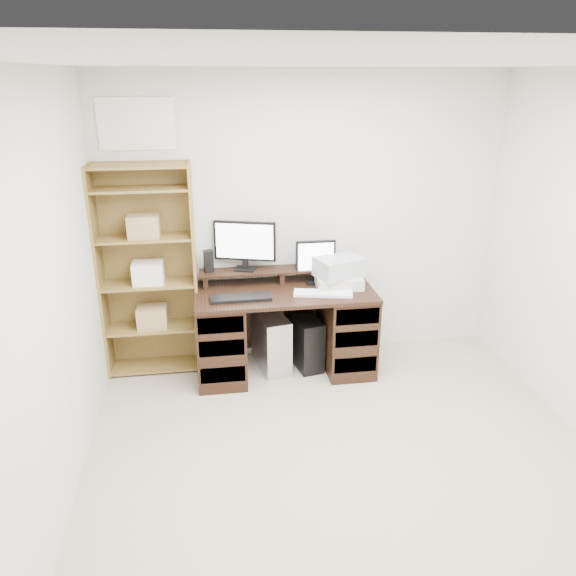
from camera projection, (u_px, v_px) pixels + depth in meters
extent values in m
cube|color=#B0A38B|center=(359.00, 496.00, 3.50)|extent=(3.50, 4.00, 0.02)
cube|color=white|center=(384.00, 60.00, 2.59)|extent=(3.50, 4.00, 0.02)
cube|color=silver|center=(304.00, 220.00, 4.90)|extent=(3.50, 0.02, 2.50)
cube|color=silver|center=(29.00, 331.00, 2.80)|extent=(0.02, 4.00, 2.50)
cube|color=white|center=(136.00, 124.00, 4.40)|extent=(0.60, 0.01, 0.40)
cube|color=black|center=(284.00, 292.00, 4.70)|extent=(1.50, 0.70, 0.03)
cube|color=black|center=(220.00, 337.00, 4.76)|extent=(0.40, 0.66, 0.72)
cube|color=black|center=(347.00, 329.00, 4.91)|extent=(0.40, 0.66, 0.72)
cube|color=black|center=(279.00, 313.00, 5.13)|extent=(1.48, 0.02, 0.65)
cube|color=black|center=(223.00, 375.00, 4.52)|extent=(0.36, 0.01, 0.14)
cube|color=black|center=(222.00, 348.00, 4.44)|extent=(0.36, 0.01, 0.14)
cube|color=black|center=(221.00, 325.00, 4.36)|extent=(0.36, 0.01, 0.14)
cube|color=black|center=(355.00, 365.00, 4.68)|extent=(0.36, 0.01, 0.14)
cube|color=black|center=(357.00, 339.00, 4.59)|extent=(0.36, 0.01, 0.14)
cube|color=black|center=(358.00, 316.00, 4.52)|extent=(0.36, 0.01, 0.14)
cube|color=black|center=(205.00, 280.00, 4.79)|extent=(0.04, 0.20, 0.10)
cube|color=black|center=(281.00, 276.00, 4.88)|extent=(0.04, 0.20, 0.10)
cube|color=black|center=(353.00, 273.00, 4.97)|extent=(0.04, 0.20, 0.10)
cube|color=black|center=(281.00, 270.00, 4.86)|extent=(1.40, 0.22, 0.02)
cube|color=black|center=(245.00, 269.00, 4.82)|extent=(0.21, 0.18, 0.02)
cube|color=black|center=(245.00, 262.00, 4.82)|extent=(0.05, 0.04, 0.10)
cube|color=black|center=(245.00, 241.00, 4.75)|extent=(0.52, 0.19, 0.34)
cube|color=white|center=(244.00, 242.00, 4.74)|extent=(0.47, 0.15, 0.30)
cube|color=black|center=(315.00, 282.00, 4.86)|extent=(0.16, 0.13, 0.01)
cube|color=black|center=(315.00, 276.00, 4.86)|extent=(0.05, 0.03, 0.09)
cube|color=black|center=(316.00, 257.00, 4.80)|extent=(0.34, 0.03, 0.30)
cube|color=white|center=(316.00, 258.00, 4.79)|extent=(0.31, 0.00, 0.26)
cube|color=black|center=(209.00, 261.00, 4.75)|extent=(0.09, 0.09, 0.19)
cube|color=black|center=(241.00, 298.00, 4.51)|extent=(0.49, 0.17, 0.03)
cube|color=white|center=(323.00, 293.00, 4.61)|extent=(0.50, 0.25, 0.02)
ellipsoid|color=white|center=(356.00, 288.00, 4.69)|extent=(0.11, 0.09, 0.04)
cube|color=beige|center=(339.00, 281.00, 4.77)|extent=(0.39, 0.30, 0.10)
cube|color=#A4A9AF|center=(339.00, 267.00, 4.72)|extent=(0.45, 0.38, 0.16)
cube|color=#B6B9BD|center=(271.00, 341.00, 4.94)|extent=(0.31, 0.53, 0.50)
cube|color=black|center=(305.00, 341.00, 4.98)|extent=(0.28, 0.49, 0.46)
cube|color=#19FF33|center=(315.00, 341.00, 4.75)|extent=(0.01, 0.01, 0.01)
cube|color=olive|center=(100.00, 275.00, 4.61)|extent=(0.02, 0.30, 1.80)
cube|color=olive|center=(195.00, 270.00, 4.72)|extent=(0.02, 0.30, 1.80)
cube|color=olive|center=(149.00, 267.00, 4.80)|extent=(0.80, 0.01, 1.80)
cube|color=olive|center=(157.00, 365.00, 4.98)|extent=(0.75, 0.28, 0.02)
cube|color=olive|center=(153.00, 327.00, 4.85)|extent=(0.75, 0.28, 0.02)
cube|color=olive|center=(149.00, 284.00, 4.70)|extent=(0.75, 0.28, 0.02)
cube|color=olive|center=(145.00, 238.00, 4.56)|extent=(0.75, 0.28, 0.02)
cube|color=olive|center=(140.00, 189.00, 4.42)|extent=(0.75, 0.28, 0.02)
cube|color=olive|center=(138.00, 166.00, 4.35)|extent=(0.75, 0.28, 0.02)
cube|color=#A07F54|center=(152.00, 317.00, 4.81)|extent=(0.25, 0.20, 0.18)
cube|color=white|center=(148.00, 273.00, 4.67)|extent=(0.25, 0.20, 0.18)
cube|color=#A07F54|center=(144.00, 226.00, 4.52)|extent=(0.25, 0.20, 0.18)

